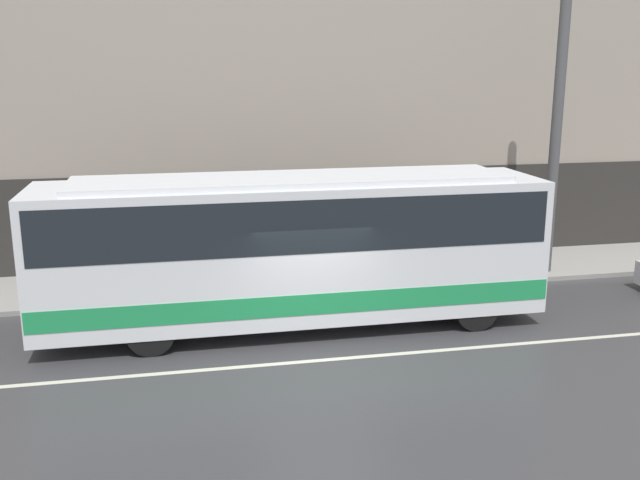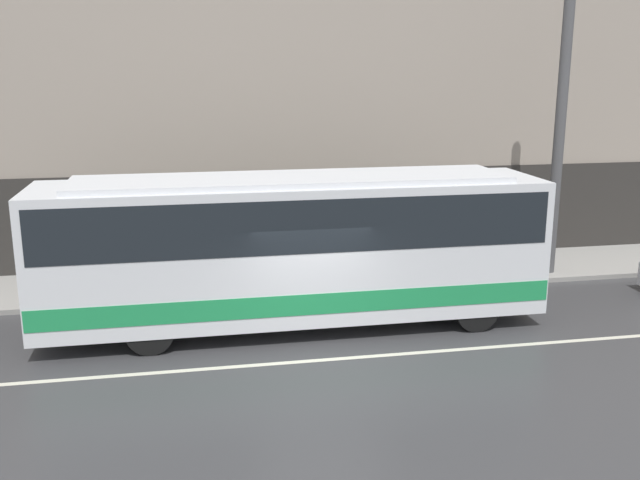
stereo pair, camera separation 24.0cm
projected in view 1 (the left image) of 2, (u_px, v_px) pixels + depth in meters
ground_plane at (321, 360)px, 14.25m from camera, size 60.00×60.00×0.00m
sidewalk at (280, 279)px, 19.49m from camera, size 60.00×3.06×0.13m
building_facade at (269, 68)px, 19.75m from camera, size 60.00×0.35×11.77m
lane_stripe at (321, 360)px, 14.25m from camera, size 54.00×0.14×0.01m
transit_bus at (293, 243)px, 15.72m from camera, size 11.06×2.49×3.41m
utility_pole_near at (556, 135)px, 19.16m from camera, size 0.29×0.29×7.58m
pedestrian_waiting at (299, 253)px, 18.98m from camera, size 0.36×0.36×1.63m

